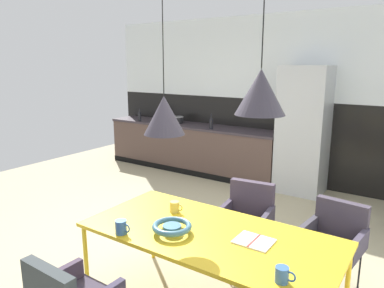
{
  "coord_description": "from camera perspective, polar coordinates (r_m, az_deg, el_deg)",
  "views": [
    {
      "loc": [
        2.28,
        -2.89,
        1.99
      ],
      "look_at": [
        -0.13,
        0.68,
        1.03
      ],
      "focal_mm": 33.8,
      "sensor_mm": 36.0,
      "label": 1
    }
  ],
  "objects": [
    {
      "name": "mug_short_terracotta",
      "position": [
        2.86,
        -11.08,
        -12.74
      ],
      "size": [
        0.14,
        0.09,
        0.11
      ],
      "color": "#335B93",
      "rests_on": "dining_table"
    },
    {
      "name": "mug_wide_latte",
      "position": [
        2.33,
        14.09,
        -19.38
      ],
      "size": [
        0.13,
        0.08,
        0.1
      ],
      "color": "#335B93",
      "rests_on": "dining_table"
    },
    {
      "name": "ground_plane",
      "position": [
        4.18,
        -3.81,
        -15.9
      ],
      "size": [
        8.74,
        8.74,
        0.0
      ],
      "primitive_type": "plane",
      "color": "tan"
    },
    {
      "name": "pendant_lamp_over_table_far",
      "position": [
        2.36,
        10.76,
        8.09
      ],
      "size": [
        0.33,
        0.33,
        1.07
      ],
      "color": "black"
    },
    {
      "name": "back_wall_panel_upper",
      "position": [
        6.29,
        13.23,
        13.17
      ],
      "size": [
        6.72,
        0.12,
        1.4
      ],
      "primitive_type": "cube",
      "color": "silver",
      "rests_on": "back_wall_splashback_dark"
    },
    {
      "name": "dining_table",
      "position": [
        2.88,
        2.75,
        -14.36
      ],
      "size": [
        1.97,
        0.94,
        0.72
      ],
      "color": "gold",
      "rests_on": "ground"
    },
    {
      "name": "armchair_corner_seat",
      "position": [
        3.54,
        21.7,
        -13.07
      ],
      "size": [
        0.53,
        0.52,
        0.79
      ],
      "rotation": [
        0.0,
        0.0,
        3.03
      ],
      "color": "#393242",
      "rests_on": "ground"
    },
    {
      "name": "fruit_bowl",
      "position": [
        2.83,
        -3.19,
        -12.95
      ],
      "size": [
        0.31,
        0.31,
        0.08
      ],
      "color": "#33607F",
      "rests_on": "dining_table"
    },
    {
      "name": "pendant_lamp_over_table_near",
      "position": [
        2.79,
        -4.41,
        4.57
      ],
      "size": [
        0.32,
        0.32,
        1.29
      ],
      "color": "black"
    },
    {
      "name": "cooking_pot",
      "position": [
        6.95,
        -2.39,
        3.87
      ],
      "size": [
        0.25,
        0.25,
        0.15
      ],
      "color": "black",
      "rests_on": "kitchen_counter"
    },
    {
      "name": "open_book",
      "position": [
        2.75,
        9.74,
        -14.87
      ],
      "size": [
        0.27,
        0.22,
        0.02
      ],
      "color": "white",
      "rests_on": "dining_table"
    },
    {
      "name": "bottle_vinegar_dark",
      "position": [
        7.21,
        -8.26,
        4.35
      ],
      "size": [
        0.06,
        0.06,
        0.24
      ],
      "color": "black",
      "rests_on": "kitchen_counter"
    },
    {
      "name": "mug_white_ceramic",
      "position": [
        3.2,
        -2.7,
        -9.86
      ],
      "size": [
        0.13,
        0.08,
        0.09
      ],
      "color": "gold",
      "rests_on": "dining_table"
    },
    {
      "name": "armchair_facing_counter",
      "position": [
        3.75,
        8.8,
        -10.64
      ],
      "size": [
        0.54,
        0.52,
        0.82
      ],
      "rotation": [
        0.0,
        0.0,
        3.26
      ],
      "color": "#393242",
      "rests_on": "ground"
    },
    {
      "name": "refrigerator_column",
      "position": [
        5.83,
        17.13,
        2.05
      ],
      "size": [
        0.71,
        0.6,
        1.97
      ],
      "primitive_type": "cube",
      "color": "#ADAFB2",
      "rests_on": "ground"
    },
    {
      "name": "bottle_spice_small",
      "position": [
        6.27,
        3.05,
        3.27
      ],
      "size": [
        0.06,
        0.06,
        0.27
      ],
      "color": "black",
      "rests_on": "kitchen_counter"
    },
    {
      "name": "back_wall_splashback_dark",
      "position": [
        6.42,
        12.61,
        0.63
      ],
      "size": [
        6.72,
        0.12,
        1.4
      ],
      "primitive_type": "cube",
      "color": "black",
      "rests_on": "ground"
    },
    {
      "name": "kitchen_counter",
      "position": [
        6.84,
        -0.21,
        -0.54
      ],
      "size": [
        3.49,
        0.63,
        0.88
      ],
      "color": "#4D3A33",
      "rests_on": "ground"
    }
  ]
}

